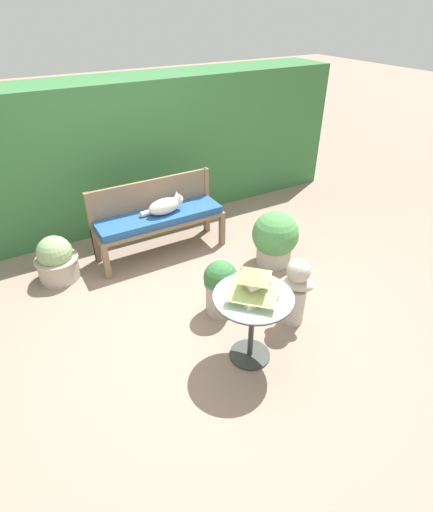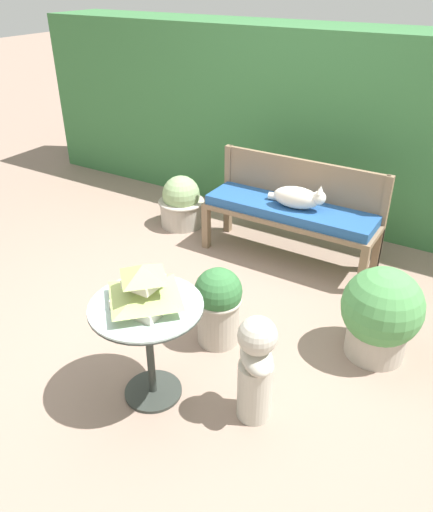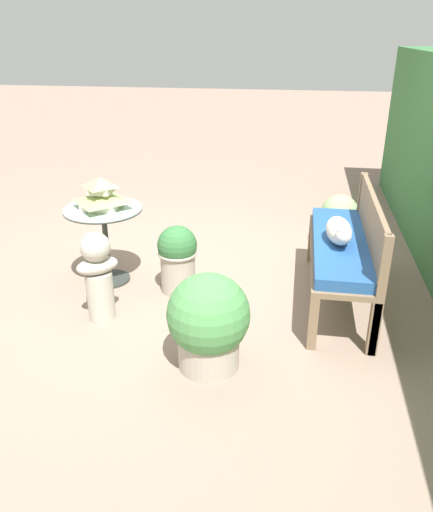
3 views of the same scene
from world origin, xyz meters
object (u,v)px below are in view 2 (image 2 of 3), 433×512
object	(u,v)px
cat	(298,198)
potted_plant_table_far	(381,314)
patio_table	(148,326)
potted_plant_bench_right	(181,203)
potted_plant_table_near	(218,304)
garden_bench	(290,214)
pagoda_birdhouse	(144,288)
garden_bust	(256,366)

from	to	relation	value
cat	potted_plant_table_far	world-z (taller)	cat
patio_table	potted_plant_table_far	bearing A→B (deg)	45.57
potted_plant_bench_right	potted_plant_table_near	size ratio (longest dim) A/B	0.90
cat	potted_plant_table_far	size ratio (longest dim) A/B	0.81
potted_plant_table_near	potted_plant_table_far	world-z (taller)	potted_plant_table_far
garden_bench	patio_table	world-z (taller)	patio_table
patio_table	pagoda_birdhouse	xyz separation A→B (m)	(-0.00, 0.00, 0.25)
patio_table	pagoda_birdhouse	distance (m)	0.25
patio_table	pagoda_birdhouse	bearing A→B (deg)	104.04
cat	garden_bust	size ratio (longest dim) A/B	0.75
potted_plant_bench_right	potted_plant_table_far	size ratio (longest dim) A/B	0.80
patio_table	garden_bust	distance (m)	0.63
pagoda_birdhouse	potted_plant_bench_right	xyz separation A→B (m)	(-1.13, 1.93, -0.52)
cat	potted_plant_table_near	xyz separation A→B (m)	(-0.01, -1.22, -0.30)
pagoda_birdhouse	potted_plant_table_near	world-z (taller)	pagoda_birdhouse
garden_bench	potted_plant_table_far	size ratio (longest dim) A/B	2.36
cat	potted_plant_bench_right	bearing A→B (deg)	169.22
garden_bench	potted_plant_table_near	bearing A→B (deg)	-87.21
garden_bench	potted_plant_table_near	xyz separation A→B (m)	(0.06, -1.25, -0.13)
potted_plant_table_near	garden_bench	bearing A→B (deg)	92.79
garden_bust	potted_plant_table_far	world-z (taller)	garden_bust
garden_bench	potted_plant_table_far	world-z (taller)	potted_plant_table_far
pagoda_birdhouse	patio_table	bearing A→B (deg)	-75.96
cat	potted_plant_table_near	world-z (taller)	cat
potted_plant_bench_right	pagoda_birdhouse	bearing A→B (deg)	-59.56
pagoda_birdhouse	garden_bust	size ratio (longest dim) A/B	0.55
potted_plant_table_near	garden_bust	bearing A→B (deg)	-41.57
garden_bust	potted_plant_table_far	bearing A→B (deg)	113.43
pagoda_birdhouse	garden_bust	distance (m)	0.72
potted_plant_table_near	potted_plant_table_far	bearing A→B (deg)	24.08
patio_table	garden_bust	world-z (taller)	garden_bust
garden_bust	potted_plant_bench_right	size ratio (longest dim) A/B	1.34
garden_bust	potted_plant_bench_right	distance (m)	2.47
cat	potted_plant_table_near	size ratio (longest dim) A/B	0.91
patio_table	garden_bust	size ratio (longest dim) A/B	0.96
pagoda_birdhouse	potted_plant_bench_right	bearing A→B (deg)	120.44
garden_bench	potted_plant_bench_right	size ratio (longest dim) A/B	2.95
pagoda_birdhouse	potted_plant_bench_right	world-z (taller)	pagoda_birdhouse
garden_bust	patio_table	bearing A→B (deg)	-114.45
potted_plant_bench_right	potted_plant_table_far	bearing A→B (deg)	-22.61
pagoda_birdhouse	garden_bust	bearing A→B (deg)	15.81
garden_bust	potted_plant_table_far	distance (m)	0.97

